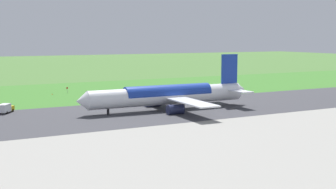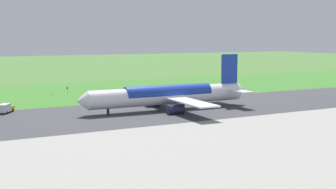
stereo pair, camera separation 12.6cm
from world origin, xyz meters
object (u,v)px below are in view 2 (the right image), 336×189
airliner_main (169,95)px  traffic_cone_orange (52,94)px  no_stopping_sign (67,90)px  service_truck_baggage (6,108)px

airliner_main → traffic_cone_orange: bearing=-65.8°
airliner_main → traffic_cone_orange: 54.85m
traffic_cone_orange → no_stopping_sign: bearing=-160.0°
airliner_main → traffic_cone_orange: airliner_main is taller
service_truck_baggage → traffic_cone_orange: 40.12m
airliner_main → service_truck_baggage: size_ratio=8.93×
service_truck_baggage → traffic_cone_orange: (-20.78, -34.30, -1.13)m
airliner_main → no_stopping_sign: 54.69m
service_truck_baggage → traffic_cone_orange: size_ratio=11.01×
airliner_main → no_stopping_sign: airliner_main is taller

